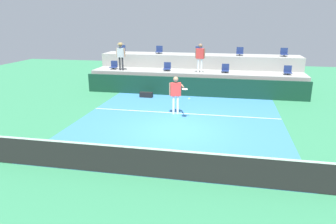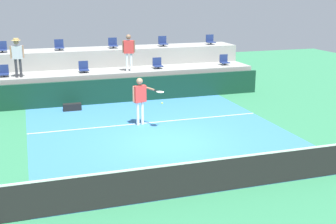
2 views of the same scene
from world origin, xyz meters
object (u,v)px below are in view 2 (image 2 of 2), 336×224
at_px(stadium_chair_upper_right, 163,42).
at_px(spectator_with_hat, 17,54).
at_px(stadium_chair_upper_center, 113,44).
at_px(equipment_bag, 72,107).
at_px(stadium_chair_lower_right, 157,64).
at_px(stadium_chair_upper_far_left, 2,48).
at_px(stadium_chair_upper_far_right, 210,40).
at_px(tennis_ball, 162,103).
at_px(stadium_chair_upper_left, 59,46).
at_px(tennis_player, 140,96).
at_px(stadium_chair_lower_far_left, 4,72).
at_px(stadium_chair_lower_far_right, 224,61).
at_px(stadium_chair_lower_left, 84,68).
at_px(spectator_in_white, 129,49).

relative_size(stadium_chair_upper_right, spectator_with_hat, 0.30).
relative_size(stadium_chair_upper_center, equipment_bag, 0.68).
distance_m(stadium_chair_lower_right, stadium_chair_upper_far_left, 7.41).
bearing_deg(stadium_chair_upper_center, stadium_chair_upper_far_right, 0.00).
bearing_deg(stadium_chair_upper_right, tennis_ball, -107.53).
xyz_separation_m(stadium_chair_upper_left, tennis_player, (2.35, -6.78, -1.20)).
relative_size(stadium_chair_lower_far_left, stadium_chair_upper_center, 1.00).
height_order(stadium_chair_upper_far_left, stadium_chair_upper_far_right, same).
bearing_deg(stadium_chair_lower_far_left, stadium_chair_lower_far_right, 0.00).
height_order(stadium_chair_lower_left, stadium_chair_upper_center, stadium_chair_upper_center).
xyz_separation_m(stadium_chair_upper_right, tennis_ball, (-2.30, -7.29, -1.39)).
height_order(stadium_chair_upper_far_left, stadium_chair_upper_center, same).
xyz_separation_m(spectator_in_white, equipment_bag, (-2.90, -1.66, -2.14)).
xyz_separation_m(stadium_chair_lower_far_left, stadium_chair_lower_far_right, (10.67, 0.00, 0.00)).
bearing_deg(stadium_chair_lower_far_right, stadium_chair_upper_right, 146.70).
distance_m(stadium_chair_lower_far_left, stadium_chair_lower_right, 7.10).
distance_m(stadium_chair_upper_far_right, equipment_bag, 9.10).
relative_size(stadium_chair_upper_right, equipment_bag, 0.68).
bearing_deg(spectator_with_hat, stadium_chair_upper_far_right, 12.32).
distance_m(stadium_chair_lower_left, stadium_chair_lower_far_right, 7.16).
bearing_deg(stadium_chair_lower_left, stadium_chair_upper_far_left, 153.16).
bearing_deg(spectator_in_white, spectator_with_hat, 180.00).
xyz_separation_m(stadium_chair_upper_left, spectator_with_hat, (-1.95, -2.18, -0.02)).
relative_size(stadium_chair_upper_right, tennis_ball, 7.65).
distance_m(stadium_chair_upper_far_left, tennis_ball, 9.34).
relative_size(stadium_chair_lower_far_left, spectator_with_hat, 0.30).
height_order(stadium_chair_upper_far_right, spectator_in_white, spectator_in_white).
height_order(stadium_chair_lower_right, stadium_chair_upper_far_left, stadium_chair_upper_far_left).
height_order(stadium_chair_upper_far_left, stadium_chair_upper_left, same).
bearing_deg(stadium_chair_upper_left, spectator_in_white, -36.12).
height_order(stadium_chair_upper_far_left, stadium_chair_upper_right, same).
xyz_separation_m(stadium_chair_upper_right, equipment_bag, (-5.24, -3.85, -2.16)).
bearing_deg(stadium_chair_upper_left, stadium_chair_lower_left, -63.02).
xyz_separation_m(stadium_chair_lower_far_right, stadium_chair_upper_left, (-8.08, 1.80, 0.85)).
relative_size(stadium_chair_lower_right, stadium_chair_upper_left, 1.00).
relative_size(stadium_chair_upper_far_left, equipment_bag, 0.68).
height_order(tennis_player, spectator_with_hat, spectator_with_hat).
relative_size(stadium_chair_lower_right, tennis_ball, 7.65).
bearing_deg(stadium_chair_lower_far_left, tennis_player, -45.23).
bearing_deg(spectator_with_hat, tennis_ball, -45.66).
xyz_separation_m(stadium_chair_lower_far_right, spectator_in_white, (-5.08, -0.38, 0.83)).
distance_m(tennis_player, spectator_with_hat, 6.41).
bearing_deg(equipment_bag, stadium_chair_upper_center, 56.16).
xyz_separation_m(stadium_chair_lower_left, stadium_chair_lower_right, (3.58, 0.00, 0.00)).
relative_size(stadium_chair_lower_right, stadium_chair_upper_far_left, 1.00).
distance_m(stadium_chair_upper_far_left, spectator_in_white, 6.04).
bearing_deg(stadium_chair_lower_left, tennis_ball, -68.89).
bearing_deg(stadium_chair_lower_far_right, stadium_chair_upper_far_left, 170.47).
height_order(stadium_chair_lower_left, stadium_chair_upper_far_left, stadium_chair_upper_far_left).
bearing_deg(stadium_chair_upper_far_right, stadium_chair_lower_right, -153.11).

